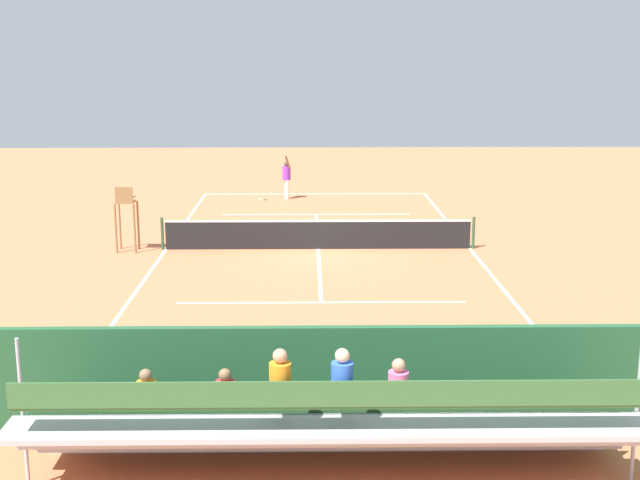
{
  "coord_description": "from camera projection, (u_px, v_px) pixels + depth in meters",
  "views": [
    {
      "loc": [
        0.33,
        27.0,
        6.35
      ],
      "look_at": [
        0.0,
        4.0,
        1.2
      ],
      "focal_mm": 47.38,
      "sensor_mm": 36.0,
      "label": 1
    }
  ],
  "objects": [
    {
      "name": "tennis_net",
      "position": [
        318.0,
        234.0,
        27.62
      ],
      "size": [
        10.3,
        0.1,
        1.07
      ],
      "color": "black",
      "rests_on": "ground"
    },
    {
      "name": "equipment_bag",
      "position": [
        398.0,
        415.0,
        14.63
      ],
      "size": [
        0.9,
        0.36,
        0.36
      ],
      "primitive_type": "cube",
      "color": "#334C8C",
      "rests_on": "ground"
    },
    {
      "name": "court_line_markings",
      "position": [
        318.0,
        249.0,
        27.77
      ],
      "size": [
        10.1,
        22.2,
        0.01
      ],
      "color": "white",
      "rests_on": "ground"
    },
    {
      "name": "tennis_ball_near",
      "position": [
        282.0,
        208.0,
        34.87
      ],
      "size": [
        0.07,
        0.07,
        0.07
      ],
      "primitive_type": "sphere",
      "color": "#CCDB33",
      "rests_on": "ground"
    },
    {
      "name": "tennis_racket",
      "position": [
        261.0,
        199.0,
        37.03
      ],
      "size": [
        0.53,
        0.5,
        0.03
      ],
      "color": "black",
      "rests_on": "ground"
    },
    {
      "name": "backdrop_wall",
      "position": [
        329.0,
        385.0,
        13.85
      ],
      "size": [
        18.0,
        0.16,
        2.0
      ],
      "primitive_type": "cube",
      "color": "#235633",
      "rests_on": "ground"
    },
    {
      "name": "tennis_player",
      "position": [
        287.0,
        176.0,
        36.97
      ],
      "size": [
        0.44,
        0.56,
        1.93
      ],
      "color": "white",
      "rests_on": "ground"
    },
    {
      "name": "umpire_chair",
      "position": [
        126.0,
        211.0,
        27.15
      ],
      "size": [
        0.67,
        0.67,
        2.14
      ],
      "color": "olive",
      "rests_on": "ground"
    },
    {
      "name": "ground_plane",
      "position": [
        318.0,
        249.0,
        27.73
      ],
      "size": [
        60.0,
        60.0,
        0.0
      ],
      "primitive_type": "plane",
      "color": "#CC7047"
    },
    {
      "name": "courtside_bench",
      "position": [
        500.0,
        391.0,
        14.7
      ],
      "size": [
        1.8,
        0.4,
        0.93
      ],
      "color": "#234C2D",
      "rests_on": "ground"
    },
    {
      "name": "bleacher_stand",
      "position": [
        326.0,
        425.0,
        12.55
      ],
      "size": [
        9.06,
        2.4,
        2.48
      ],
      "color": "#B2B2B7",
      "rests_on": "ground"
    }
  ]
}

